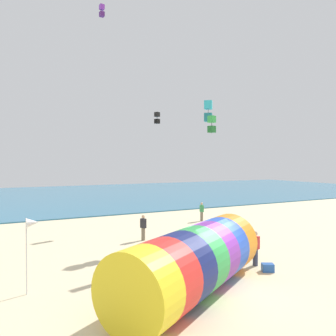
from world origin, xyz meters
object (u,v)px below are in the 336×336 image
(kite_cyan_box, at_px, (208,111))
(bystander_near_water, at_px, (202,212))
(cooler_box, at_px, (268,268))
(kite_handler, at_px, (255,248))
(kite_green_box, at_px, (212,124))
(kite_purple_box, at_px, (102,11))
(bystander_mid_beach, at_px, (143,227))
(beach_flag, at_px, (32,226))
(giant_inflatable_tube, at_px, (193,261))
(kite_black_box, at_px, (157,118))

(kite_cyan_box, bearing_deg, bystander_near_water, 61.39)
(bystander_near_water, relative_size, cooler_box, 3.00)
(kite_handler, height_order, cooler_box, kite_handler)
(kite_green_box, bearing_deg, cooler_box, -86.30)
(kite_purple_box, relative_size, bystander_mid_beach, 0.68)
(beach_flag, bearing_deg, kite_handler, -7.26)
(kite_green_box, distance_m, cooler_box, 7.99)
(kite_handler, height_order, kite_purple_box, kite_purple_box)
(kite_green_box, height_order, bystander_near_water, kite_green_box)
(kite_cyan_box, relative_size, kite_green_box, 1.49)
(bystander_near_water, bearing_deg, kite_handler, -110.64)
(giant_inflatable_tube, height_order, kite_green_box, kite_green_box)
(kite_handler, height_order, bystander_mid_beach, kite_handler)
(kite_handler, bearing_deg, bystander_mid_beach, 111.53)
(kite_purple_box, bearing_deg, giant_inflatable_tube, -95.23)
(bystander_mid_beach, bearing_deg, kite_cyan_box, -10.51)
(kite_purple_box, xyz_separation_m, beach_flag, (-6.93, -15.08, -15.67))
(kite_cyan_box, bearing_deg, kite_purple_box, 113.74)
(beach_flag, bearing_deg, kite_purple_box, 65.31)
(cooler_box, bearing_deg, kite_handler, 83.50)
(giant_inflatable_tube, distance_m, bystander_mid_beach, 8.94)
(kite_handler, relative_size, kite_cyan_box, 1.12)
(kite_handler, xyz_separation_m, bystander_near_water, (4.23, 11.23, -0.05))
(bystander_mid_beach, bearing_deg, kite_handler, -68.47)
(giant_inflatable_tube, xyz_separation_m, kite_green_box, (4.13, 4.78, 5.79))
(giant_inflatable_tube, bearing_deg, bystander_near_water, 55.86)
(kite_cyan_box, xyz_separation_m, kite_purple_box, (-4.40, 10.01, 9.85))
(kite_cyan_box, xyz_separation_m, beach_flag, (-11.34, -5.07, -5.82))
(giant_inflatable_tube, height_order, bystander_mid_beach, giant_inflatable_tube)
(kite_purple_box, bearing_deg, beach_flag, -114.69)
(kite_purple_box, xyz_separation_m, cooler_box, (2.75, -17.26, -18.03))
(kite_cyan_box, height_order, kite_purple_box, kite_purple_box)
(kite_green_box, distance_m, bystander_mid_beach, 7.80)
(kite_cyan_box, height_order, kite_green_box, kite_cyan_box)
(kite_black_box, distance_m, beach_flag, 16.00)
(kite_black_box, height_order, cooler_box, kite_black_box)
(kite_cyan_box, relative_size, cooler_box, 2.83)
(giant_inflatable_tube, height_order, cooler_box, giant_inflatable_tube)
(cooler_box, bearing_deg, kite_black_box, 87.56)
(giant_inflatable_tube, bearing_deg, kite_purple_box, 84.77)
(kite_purple_box, height_order, cooler_box, kite_purple_box)
(kite_green_box, relative_size, kite_purple_box, 0.90)
(kite_black_box, relative_size, bystander_mid_beach, 0.61)
(kite_cyan_box, bearing_deg, beach_flag, -155.90)
(beach_flag, distance_m, cooler_box, 10.20)
(beach_flag, bearing_deg, kite_green_box, 11.34)
(kite_handler, bearing_deg, kite_cyan_box, 76.20)
(bystander_near_water, bearing_deg, kite_cyan_box, -118.61)
(kite_black_box, relative_size, cooler_box, 1.88)
(kite_green_box, xyz_separation_m, cooler_box, (0.26, -4.06, -6.87))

